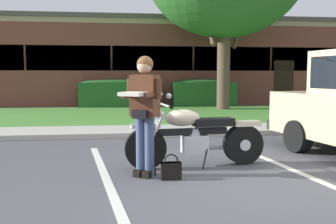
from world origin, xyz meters
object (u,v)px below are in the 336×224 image
object	(u,v)px
rider_person	(144,106)
brick_building	(176,64)
hedge_left	(118,93)
hedge_center_left	(204,92)
handbag	(171,169)
motorcycle	(201,136)

from	to	relation	value
rider_person	brick_building	xyz separation A→B (m)	(3.05, 17.43, 1.06)
rider_person	brick_building	bearing A→B (deg)	80.08
rider_person	hedge_left	world-z (taller)	rider_person
rider_person	hedge_center_left	size ratio (longest dim) A/B	0.61
handbag	brick_building	bearing A→B (deg)	81.32
hedge_left	brick_building	xyz separation A→B (m)	(3.42, 6.07, 1.42)
motorcycle	brick_building	bearing A→B (deg)	82.87
rider_person	brick_building	world-z (taller)	brick_building
handbag	brick_building	xyz separation A→B (m)	(2.69, 17.64, 1.93)
motorcycle	hedge_center_left	distance (m)	11.14
handbag	brick_building	world-z (taller)	brick_building
rider_person	brick_building	distance (m)	17.73
motorcycle	rider_person	xyz separation A→B (m)	(-0.93, -0.50, 0.53)
handbag	hedge_center_left	distance (m)	11.98
motorcycle	rider_person	distance (m)	1.18
rider_person	hedge_left	size ratio (longest dim) A/B	0.51
motorcycle	rider_person	bearing A→B (deg)	-151.87
handbag	hedge_center_left	size ratio (longest dim) A/B	0.13
hedge_left	motorcycle	bearing A→B (deg)	-83.15
motorcycle	handbag	xyz separation A→B (m)	(-0.58, -0.71, -0.34)
brick_building	hedge_left	bearing A→B (deg)	-119.39
brick_building	motorcycle	bearing A→B (deg)	-97.13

